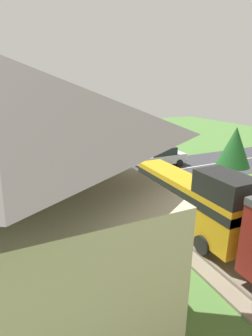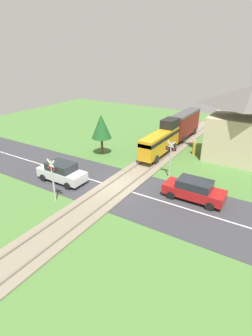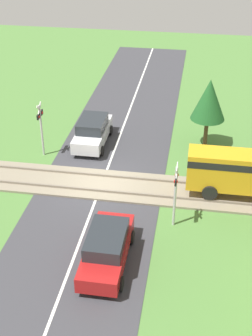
# 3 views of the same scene
# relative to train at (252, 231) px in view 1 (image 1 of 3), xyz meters

# --- Properties ---
(ground_plane) EXTENTS (60.00, 60.00, 0.00)m
(ground_plane) POSITION_rel_train_xyz_m (0.00, -11.25, -1.86)
(ground_plane) COLOR #4C7A38
(road_surface) EXTENTS (48.00, 6.40, 0.02)m
(road_surface) POSITION_rel_train_xyz_m (0.00, -11.25, -1.85)
(road_surface) COLOR #38383D
(road_surface) RESTS_ON ground_plane
(track_bed) EXTENTS (2.80, 48.00, 0.24)m
(track_bed) POSITION_rel_train_xyz_m (0.00, -11.25, -1.79)
(track_bed) COLOR gray
(track_bed) RESTS_ON ground_plane
(train) EXTENTS (1.58, 13.37, 3.18)m
(train) POSITION_rel_train_xyz_m (0.00, 0.00, 0.00)
(train) COLOR gold
(train) RESTS_ON track_bed
(car_near_crossing) EXTENTS (4.17, 1.83, 1.64)m
(car_near_crossing) POSITION_rel_train_xyz_m (-4.44, -12.69, -1.01)
(car_near_crossing) COLOR silver
(car_near_crossing) RESTS_ON ground_plane
(car_far_side) EXTENTS (4.31, 1.81, 1.55)m
(car_far_side) POSITION_rel_train_xyz_m (5.64, -9.81, -1.05)
(car_far_side) COLOR #A81919
(car_far_side) RESTS_ON ground_plane
(crossing_signal_west_approach) EXTENTS (0.90, 0.18, 3.22)m
(crossing_signal_west_approach) POSITION_rel_train_xyz_m (-2.66, -15.21, 0.20)
(crossing_signal_west_approach) COLOR #B7B7B7
(crossing_signal_west_approach) RESTS_ON ground_plane
(crossing_signal_east_approach) EXTENTS (0.90, 0.18, 3.22)m
(crossing_signal_east_approach) POSITION_rel_train_xyz_m (2.66, -7.29, 0.20)
(crossing_signal_east_approach) COLOR #B7B7B7
(crossing_signal_east_approach) RESTS_ON ground_plane
(station_building) EXTENTS (7.02, 4.41, 7.08)m
(station_building) POSITION_rel_train_xyz_m (7.10, -0.43, 1.64)
(station_building) COLOR #C6B793
(station_building) RESTS_ON ground_plane
(pedestrian_by_station) EXTENTS (0.38, 0.38, 1.54)m
(pedestrian_by_station) POSITION_rel_train_xyz_m (2.73, -1.04, -1.16)
(pedestrian_by_station) COLOR gold
(pedestrian_by_station) RESTS_ON ground_plane
(tree_roadside_hedge) EXTENTS (1.99, 1.99, 4.15)m
(tree_roadside_hedge) POSITION_rel_train_xyz_m (-5.35, -5.99, 1.07)
(tree_roadside_hedge) COLOR brown
(tree_roadside_hedge) RESTS_ON ground_plane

